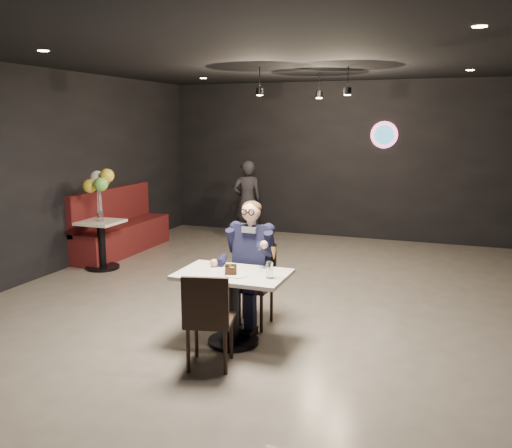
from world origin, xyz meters
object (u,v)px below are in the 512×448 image
at_px(chair_far, 252,285).
at_px(passerby, 247,200).
at_px(chair_near, 210,318).
at_px(balloon_vase, 100,216).
at_px(main_table, 233,308).
at_px(side_table, 102,245).
at_px(booth_bench, 122,221).
at_px(seated_man, 252,262).
at_px(sundae_glass, 269,270).

bearing_deg(chair_far, passerby, 111.89).
relative_size(chair_far, chair_near, 1.00).
bearing_deg(balloon_vase, main_table, -33.09).
distance_m(side_table, passerby, 3.09).
height_order(main_table, booth_bench, booth_bench).
height_order(main_table, balloon_vase, balloon_vase).
xyz_separation_m(main_table, passerby, (-1.68, 4.72, 0.39)).
height_order(chair_far, seated_man, seated_man).
bearing_deg(chair_near, main_table, 76.14).
xyz_separation_m(booth_bench, side_table, (0.30, -1.00, -0.19)).
bearing_deg(booth_bench, balloon_vase, -73.30).
relative_size(seated_man, sundae_glass, 9.09).
relative_size(chair_near, side_table, 1.26).
xyz_separation_m(sundae_glass, passerby, (-2.08, 4.77, -0.07)).
bearing_deg(sundae_glass, passerby, 113.57).
height_order(chair_near, seated_man, seated_man).
xyz_separation_m(main_table, side_table, (-3.01, 1.96, -0.01)).
bearing_deg(side_table, booth_bench, 106.70).
height_order(sundae_glass, balloon_vase, sundae_glass).
distance_m(main_table, booth_bench, 4.44).
bearing_deg(passerby, chair_near, 79.30).
bearing_deg(seated_man, booth_bench, 143.92).
height_order(sundae_glass, booth_bench, booth_bench).
bearing_deg(chair_far, sundae_glass, -55.96).
distance_m(seated_man, balloon_vase, 3.32).
relative_size(main_table, seated_man, 0.76).
bearing_deg(passerby, sundae_glass, 85.23).
bearing_deg(passerby, side_table, 35.89).
distance_m(booth_bench, balloon_vase, 1.08).
relative_size(chair_far, sundae_glass, 5.81).
relative_size(main_table, chair_far, 1.20).
height_order(chair_far, passerby, passerby).
xyz_separation_m(main_table, balloon_vase, (-3.01, 1.96, 0.45)).
height_order(chair_far, sundae_glass, chair_far).
height_order(side_table, balloon_vase, balloon_vase).
bearing_deg(sundae_glass, chair_far, 124.04).
xyz_separation_m(side_table, balloon_vase, (0.00, 0.00, 0.46)).
height_order(sundae_glass, passerby, passerby).
height_order(booth_bench, passerby, passerby).
xyz_separation_m(seated_man, booth_bench, (-3.31, 2.41, -0.16)).
distance_m(chair_near, booth_bench, 4.83).
bearing_deg(balloon_vase, seated_man, -25.12).
xyz_separation_m(main_table, chair_near, (0.00, -0.55, 0.09)).
xyz_separation_m(sundae_glass, side_table, (-3.41, 2.01, -0.46)).
bearing_deg(chair_far, side_table, 154.88).
bearing_deg(chair_near, passerby, 93.78).
relative_size(chair_far, booth_bench, 0.41).
relative_size(booth_bench, side_table, 3.05).
bearing_deg(side_table, seated_man, -25.12).
xyz_separation_m(sundae_glass, booth_bench, (-3.71, 3.01, -0.27)).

